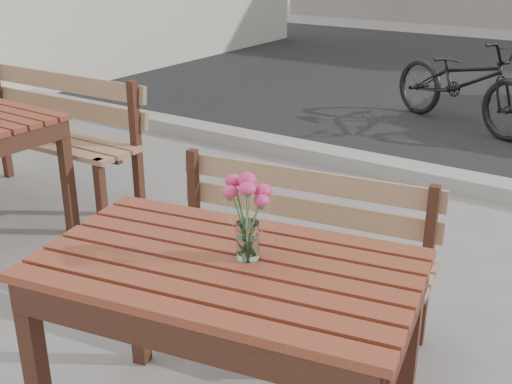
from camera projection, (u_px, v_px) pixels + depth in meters
street at (508, 122)px, 6.56m from camera, size 30.00×8.12×0.12m
main_table at (226, 295)px, 2.20m from camera, size 1.40×0.97×0.79m
main_bench at (297, 231)px, 3.05m from camera, size 1.36×0.59×0.82m
main_vase at (248, 206)px, 2.10m from camera, size 0.17×0.17×0.31m
second_bench at (53, 121)px, 4.54m from camera, size 1.55×0.48×0.96m
bicycle at (463, 81)px, 6.37m from camera, size 1.84×1.31×0.92m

